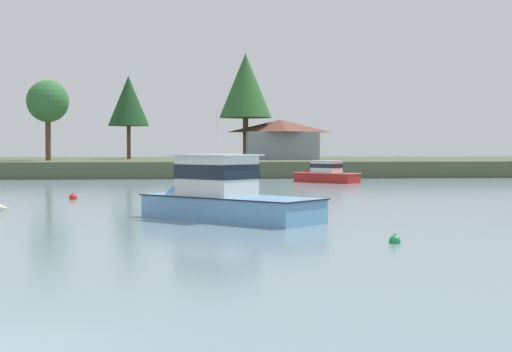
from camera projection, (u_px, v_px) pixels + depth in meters
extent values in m
cube|color=#4C563D|center=(165.00, 165.00, 102.66)|extent=(251.47, 49.43, 1.80)
cube|color=#B2231E|center=(327.00, 180.00, 70.75)|extent=(5.83, 6.17, 1.47)
cone|color=#B2231E|center=(301.00, 179.00, 72.93)|extent=(2.59, 2.59, 1.87)
cube|color=silver|center=(327.00, 173.00, 70.72)|extent=(5.98, 6.32, 0.05)
cube|color=silver|center=(326.00, 167.00, 70.72)|extent=(2.98, 3.05, 1.09)
cube|color=#19232D|center=(326.00, 166.00, 70.72)|extent=(3.04, 3.11, 0.39)
cube|color=beige|center=(326.00, 161.00, 70.70)|extent=(3.38, 3.46, 0.06)
cylinder|color=silver|center=(326.00, 155.00, 70.68)|extent=(0.03, 0.03, 1.12)
cube|color=#669ECC|center=(230.00, 215.00, 33.91)|extent=(8.33, 8.28, 1.71)
cone|color=#669ECC|center=(165.00, 210.00, 36.67)|extent=(3.66, 3.66, 2.73)
cube|color=black|center=(230.00, 197.00, 33.88)|extent=(8.54, 8.49, 0.05)
cube|color=silver|center=(217.00, 175.00, 34.37)|extent=(3.92, 3.91, 1.85)
cube|color=#19232D|center=(217.00, 171.00, 34.37)|extent=(4.00, 3.99, 0.67)
cube|color=beige|center=(217.00, 155.00, 34.34)|extent=(4.46, 4.45, 0.06)
cylinder|color=silver|center=(217.00, 133.00, 34.30)|extent=(0.03, 0.03, 1.97)
sphere|color=#1E8C47|center=(395.00, 241.00, 25.74)|extent=(0.41, 0.41, 0.41)
torus|color=#333338|center=(395.00, 234.00, 25.73)|extent=(0.12, 0.12, 0.02)
sphere|color=red|center=(73.00, 198.00, 47.72)|extent=(0.52, 0.52, 0.52)
torus|color=#333338|center=(73.00, 193.00, 47.70)|extent=(0.12, 0.12, 0.02)
sphere|color=orange|center=(204.00, 180.00, 73.24)|extent=(0.42, 0.42, 0.42)
torus|color=#333338|center=(204.00, 178.00, 73.23)|extent=(0.12, 0.12, 0.02)
cylinder|color=brown|center=(129.00, 132.00, 100.58)|extent=(0.52, 0.52, 7.41)
cone|color=#1E4723|center=(128.00, 101.00, 100.42)|extent=(5.55, 5.55, 6.78)
cylinder|color=brown|center=(48.00, 136.00, 87.68)|extent=(0.64, 0.64, 5.91)
sphere|color=#336B38|center=(48.00, 101.00, 87.52)|extent=(4.97, 4.97, 4.97)
cylinder|color=brown|center=(246.00, 125.00, 96.36)|extent=(0.70, 0.70, 8.96)
cone|color=#2D602D|center=(245.00, 85.00, 96.16)|extent=(6.83, 6.83, 8.35)
cube|color=gray|center=(280.00, 146.00, 97.04)|extent=(9.13, 8.09, 3.55)
pyramid|color=brown|center=(280.00, 126.00, 96.94)|extent=(9.86, 8.74, 1.65)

